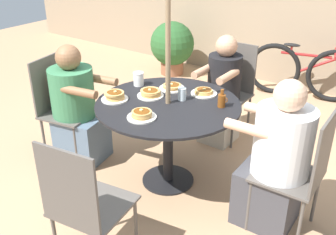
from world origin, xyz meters
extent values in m
plane|color=tan|center=(0.00, 0.00, 0.00)|extent=(12.00, 12.00, 0.00)
cube|color=gray|center=(0.00, 2.78, 0.82)|extent=(10.00, 0.06, 1.64)
cylinder|color=black|center=(0.00, 0.00, 0.01)|extent=(0.44, 0.44, 0.01)
cylinder|color=black|center=(0.00, 0.00, 0.36)|extent=(0.08, 0.08, 0.72)
cylinder|color=black|center=(0.00, 0.00, 0.73)|extent=(1.15, 1.15, 0.02)
cylinder|color=#846B4C|center=(0.00, 0.00, 1.13)|extent=(0.04, 0.04, 2.26)
cylinder|color=#514C47|center=(0.18, 0.82, 0.22)|extent=(0.02, 0.02, 0.43)
cylinder|color=#514C47|center=(-0.18, 0.82, 0.22)|extent=(0.02, 0.02, 0.43)
cylinder|color=#514C47|center=(0.19, 1.18, 0.22)|extent=(0.02, 0.02, 0.43)
cylinder|color=#514C47|center=(-0.18, 1.18, 0.22)|extent=(0.02, 0.02, 0.43)
cube|color=#514C47|center=(0.00, 1.00, 0.44)|extent=(0.43, 0.43, 0.02)
cube|color=#514C47|center=(0.00, 1.20, 0.70)|extent=(0.41, 0.02, 0.50)
cube|color=beige|center=(0.00, 0.89, 0.22)|extent=(0.31, 0.34, 0.43)
cylinder|color=black|center=(0.00, 0.94, 0.66)|extent=(0.33, 0.33, 0.45)
sphere|color=tan|center=(0.00, 0.94, 0.98)|extent=(0.21, 0.21, 0.21)
cylinder|color=tan|center=(0.13, 0.74, 0.76)|extent=(0.07, 0.32, 0.07)
cylinder|color=tan|center=(-0.13, 0.74, 0.76)|extent=(0.07, 0.32, 0.07)
cylinder|color=#514C47|center=(-0.84, 0.03, 0.22)|extent=(0.02, 0.02, 0.43)
cylinder|color=#514C47|center=(-0.77, -0.33, 0.22)|extent=(0.02, 0.02, 0.43)
cylinder|color=#514C47|center=(-1.19, -0.04, 0.22)|extent=(0.02, 0.02, 0.43)
cylinder|color=#514C47|center=(-1.12, -0.40, 0.22)|extent=(0.02, 0.02, 0.43)
cube|color=#514C47|center=(-0.98, -0.19, 0.44)|extent=(0.50, 0.50, 0.02)
cube|color=#514C47|center=(-1.18, -0.22, 0.70)|extent=(0.09, 0.40, 0.50)
cube|color=slate|center=(-0.86, -0.16, 0.22)|extent=(0.47, 0.44, 0.43)
cylinder|color=#38754C|center=(-0.92, -0.17, 0.66)|extent=(0.39, 0.39, 0.45)
sphere|color=brown|center=(-0.92, -0.17, 0.98)|extent=(0.22, 0.22, 0.22)
cylinder|color=brown|center=(-0.75, 0.02, 0.76)|extent=(0.34, 0.13, 0.07)
cylinder|color=brown|center=(-0.69, -0.29, 0.76)|extent=(0.34, 0.13, 0.07)
cylinder|color=#514C47|center=(-0.06, -0.83, 0.22)|extent=(0.02, 0.02, 0.43)
cylinder|color=#514C47|center=(0.30, -0.78, 0.22)|extent=(0.02, 0.02, 0.43)
cube|color=#514C47|center=(0.15, -0.99, 0.44)|extent=(0.48, 0.48, 0.02)
cube|color=#514C47|center=(0.18, -1.19, 0.70)|extent=(0.40, 0.08, 0.50)
cylinder|color=#514C47|center=(0.82, -0.16, 0.22)|extent=(0.02, 0.02, 0.43)
cylinder|color=#514C47|center=(0.81, 0.20, 0.22)|extent=(0.02, 0.02, 0.43)
cylinder|color=#514C47|center=(1.18, -0.15, 0.22)|extent=(0.02, 0.02, 0.43)
cylinder|color=#514C47|center=(1.17, 0.21, 0.22)|extent=(0.02, 0.02, 0.43)
cube|color=#514C47|center=(1.00, 0.02, 0.44)|extent=(0.44, 0.44, 0.02)
cube|color=#514C47|center=(1.20, 0.03, 0.70)|extent=(0.03, 0.41, 0.50)
cube|color=#3D3D42|center=(0.88, 0.02, 0.22)|extent=(0.42, 0.38, 0.43)
cylinder|color=white|center=(0.94, 0.02, 0.68)|extent=(0.40, 0.40, 0.50)
sphere|color=#DBA884|center=(0.94, 0.02, 1.03)|extent=(0.22, 0.22, 0.22)
cylinder|color=#DBA884|center=(0.74, -0.14, 0.80)|extent=(0.32, 0.08, 0.07)
cylinder|color=#DBA884|center=(0.74, 0.18, 0.80)|extent=(0.32, 0.08, 0.07)
cylinder|color=silver|center=(-0.14, 0.26, 0.74)|extent=(0.22, 0.22, 0.01)
cylinder|color=tan|center=(-0.15, 0.26, 0.76)|extent=(0.15, 0.15, 0.01)
cylinder|color=tan|center=(-0.14, 0.25, 0.77)|extent=(0.16, 0.16, 0.01)
ellipsoid|color=brown|center=(-0.14, 0.26, 0.78)|extent=(0.13, 0.12, 0.00)
cube|color=#F4E084|center=(-0.14, 0.25, 0.78)|extent=(0.03, 0.03, 0.01)
cylinder|color=silver|center=(-0.38, -0.20, 0.74)|extent=(0.22, 0.22, 0.01)
cylinder|color=tan|center=(-0.38, -0.19, 0.76)|extent=(0.15, 0.15, 0.01)
cylinder|color=tan|center=(-0.38, -0.19, 0.77)|extent=(0.15, 0.15, 0.01)
cylinder|color=tan|center=(-0.39, -0.19, 0.78)|extent=(0.15, 0.15, 0.01)
cylinder|color=tan|center=(-0.39, -0.20, 0.80)|extent=(0.16, 0.16, 0.01)
ellipsoid|color=brown|center=(-0.38, -0.20, 0.80)|extent=(0.12, 0.11, 0.00)
cube|color=#F4E084|center=(-0.37, -0.20, 0.81)|extent=(0.02, 0.02, 0.01)
cylinder|color=silver|center=(0.00, -0.33, 0.74)|extent=(0.22, 0.22, 0.01)
cylinder|color=tan|center=(-0.01, -0.32, 0.75)|extent=(0.15, 0.15, 0.01)
cylinder|color=tan|center=(0.00, -0.33, 0.76)|extent=(0.15, 0.15, 0.01)
cylinder|color=tan|center=(0.00, -0.32, 0.78)|extent=(0.15, 0.15, 0.01)
cylinder|color=tan|center=(0.00, -0.33, 0.79)|extent=(0.15, 0.15, 0.01)
ellipsoid|color=brown|center=(0.00, -0.33, 0.79)|extent=(0.12, 0.11, 0.00)
cube|color=#F4E084|center=(-0.01, -0.32, 0.80)|extent=(0.02, 0.02, 0.01)
cylinder|color=silver|center=(0.14, 0.32, 0.74)|extent=(0.22, 0.22, 0.01)
cylinder|color=tan|center=(0.14, 0.31, 0.76)|extent=(0.16, 0.16, 0.01)
cylinder|color=tan|center=(0.13, 0.32, 0.77)|extent=(0.15, 0.15, 0.01)
ellipsoid|color=brown|center=(0.14, 0.32, 0.78)|extent=(0.12, 0.11, 0.00)
cube|color=#F4E084|center=(0.14, 0.32, 0.78)|extent=(0.03, 0.03, 0.01)
cylinder|color=silver|center=(-0.19, 0.02, 0.74)|extent=(0.22, 0.22, 0.01)
cylinder|color=tan|center=(-0.19, 0.03, 0.75)|extent=(0.16, 0.16, 0.01)
cylinder|color=tan|center=(-0.19, 0.03, 0.76)|extent=(0.16, 0.16, 0.01)
cylinder|color=tan|center=(-0.19, 0.02, 0.77)|extent=(0.16, 0.16, 0.01)
cylinder|color=tan|center=(-0.19, 0.03, 0.78)|extent=(0.17, 0.17, 0.01)
ellipsoid|color=brown|center=(-0.19, 0.02, 0.79)|extent=(0.13, 0.12, 0.00)
cube|color=#F4E084|center=(-0.20, 0.02, 0.80)|extent=(0.03, 0.03, 0.01)
cylinder|color=brown|center=(0.37, 0.18, 0.79)|extent=(0.06, 0.06, 0.10)
cylinder|color=brown|center=(0.37, 0.18, 0.86)|extent=(0.03, 0.03, 0.04)
torus|color=brown|center=(0.40, 0.18, 0.80)|extent=(0.05, 0.01, 0.05)
cylinder|color=white|center=(-0.43, 0.16, 0.79)|extent=(0.09, 0.09, 0.11)
cylinder|color=white|center=(-0.43, 0.16, 0.85)|extent=(0.09, 0.09, 0.01)
cylinder|color=silver|center=(0.05, 0.12, 0.79)|extent=(0.07, 0.07, 0.10)
torus|color=black|center=(-0.05, 2.38, 0.33)|extent=(0.66, 0.22, 0.67)
torus|color=black|center=(0.66, 2.55, 0.33)|extent=(0.66, 0.22, 0.67)
cylinder|color=maroon|center=(0.31, 2.47, 0.56)|extent=(0.59, 0.17, 0.03)
cylinder|color=maroon|center=(0.45, 2.50, 0.45)|extent=(0.45, 0.14, 0.26)
cylinder|color=maroon|center=(0.13, 2.43, 0.60)|extent=(0.03, 0.03, 0.09)
ellipsoid|color=black|center=(0.13, 2.43, 0.67)|extent=(0.21, 0.12, 0.04)
cylinder|color=maroon|center=(0.62, 2.55, 0.62)|extent=(0.13, 0.43, 0.03)
cylinder|color=brown|center=(-1.53, 2.24, 0.09)|extent=(0.33, 0.33, 0.18)
sphere|color=#285628|center=(-1.53, 2.24, 0.45)|extent=(0.63, 0.63, 0.63)
camera|label=1|loc=(1.64, -2.29, 2.01)|focal=42.00mm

